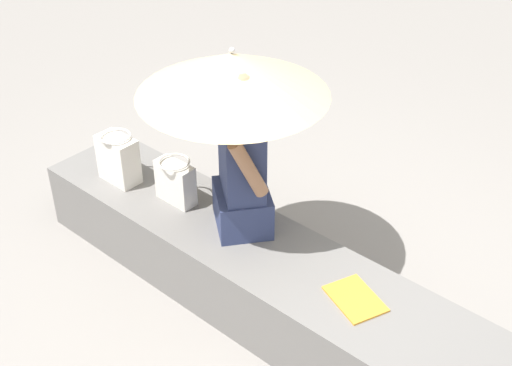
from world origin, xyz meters
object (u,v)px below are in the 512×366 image
at_px(tote_bag_canvas, 118,158).
at_px(person_seated, 242,164).
at_px(magazine, 356,298).
at_px(handbag_black, 175,182).
at_px(parasol, 232,74).

bearing_deg(tote_bag_canvas, person_seated, 10.58).
bearing_deg(person_seated, magazine, -5.74).
distance_m(person_seated, tote_bag_canvas, 0.89).
xyz_separation_m(person_seated, tote_bag_canvas, (-0.84, -0.16, -0.24)).
xyz_separation_m(person_seated, handbag_black, (-0.43, -0.09, -0.26)).
bearing_deg(person_seated, parasol, 155.26).
bearing_deg(parasol, handbag_black, -158.78).
bearing_deg(magazine, handbag_black, -157.81).
xyz_separation_m(parasol, magazine, (0.89, -0.12, -0.84)).
bearing_deg(parasol, tote_bag_canvas, -164.96).
distance_m(tote_bag_canvas, magazine, 1.64).
distance_m(parasol, magazine, 1.23).
bearing_deg(handbag_black, person_seated, 11.47).
distance_m(handbag_black, tote_bag_canvas, 0.41).
relative_size(parasol, handbag_black, 3.71).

